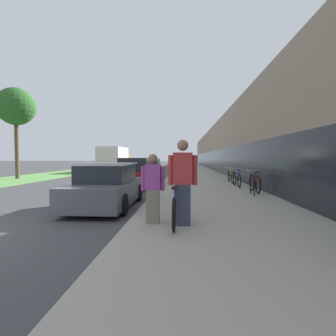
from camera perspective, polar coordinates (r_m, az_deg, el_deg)
sidewalk_slab at (r=25.35m, az=5.90°, el=-1.10°), size 4.64×70.00×0.14m
storefront_facade at (r=34.34m, az=17.74°, el=4.05°), size 10.01×70.00×5.37m
lawn_strip at (r=31.64m, az=-18.54°, el=-0.63°), size 4.78×70.00×0.03m
tandem_bicycle at (r=5.95m, az=1.59°, el=-8.10°), size 0.52×2.39×0.85m
person_rider at (r=5.57m, az=3.21°, el=-3.12°), size 0.62×0.24×1.81m
person_bystander at (r=5.75m, az=-3.33°, el=-4.45°), size 0.52×0.20×1.52m
bike_rack_hoop at (r=10.58m, az=17.91°, el=-2.81°), size 0.05×0.60×0.84m
cruiser_bike_nearest at (r=11.46m, az=18.37°, el=-3.11°), size 0.52×1.69×0.90m
cruiser_bike_middle at (r=13.35m, az=14.75°, el=-2.35°), size 0.52×1.84×0.87m
cruiser_bike_farthest at (r=15.44m, az=13.49°, el=-1.77°), size 0.52×1.75×0.83m
parked_sedan_curbside at (r=8.61m, az=-13.07°, el=-4.17°), size 1.80×4.04×1.41m
vintage_roadster_curbside at (r=14.10m, az=-7.03°, el=-1.30°), size 1.78×4.24×1.55m
parked_sedan_far at (r=19.30m, az=-4.32°, el=-0.35°), size 1.88×4.33×1.52m
moving_truck at (r=30.21m, az=-11.56°, el=1.89°), size 2.44×6.62×2.71m
street_tree_far at (r=22.45m, az=-30.21°, el=11.38°), size 2.71×2.71×6.64m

